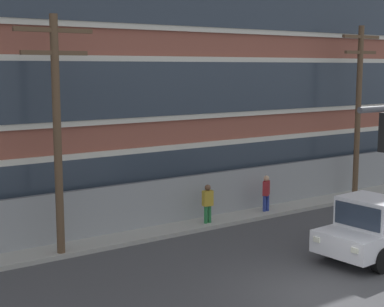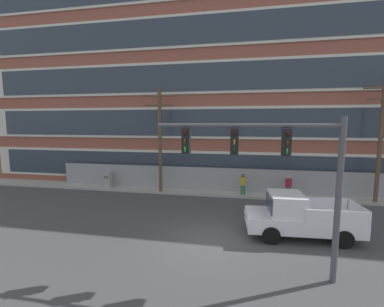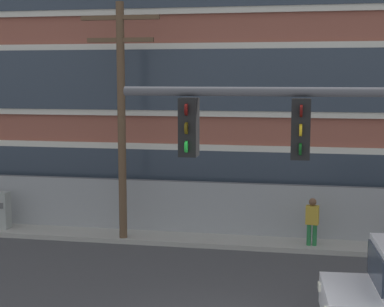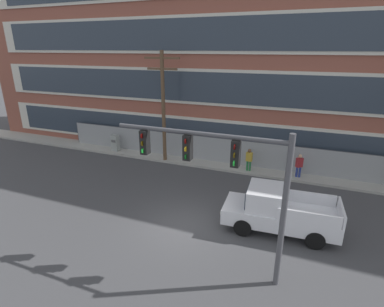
% 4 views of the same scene
% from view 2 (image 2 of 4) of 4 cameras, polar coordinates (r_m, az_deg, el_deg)
% --- Properties ---
extents(ground_plane, '(160.00, 160.00, 0.00)m').
position_cam_2_polar(ground_plane, '(12.45, 3.33, -18.72)').
color(ground_plane, '#424244').
extents(sidewalk_building_side, '(80.00, 1.88, 0.16)m').
position_cam_2_polar(sidewalk_building_side, '(19.82, 6.36, -8.66)').
color(sidewalk_building_side, '#9E9B93').
rests_on(sidewalk_building_side, ground).
extents(brick_mill_building, '(49.86, 9.00, 17.71)m').
position_cam_2_polar(brick_mill_building, '(24.45, 12.84, 14.93)').
color(brick_mill_building, brown).
rests_on(brick_mill_building, ground).
extents(chain_link_fence, '(28.82, 0.06, 1.95)m').
position_cam_2_polar(chain_link_fence, '(19.91, 9.31, -5.93)').
color(chain_link_fence, gray).
rests_on(chain_link_fence, ground).
extents(traffic_signal_mast, '(6.20, 0.43, 5.58)m').
position_cam_2_polar(traffic_signal_mast, '(9.05, 17.85, -1.47)').
color(traffic_signal_mast, '#4C4C51').
rests_on(traffic_signal_mast, ground).
extents(pickup_truck_white, '(5.22, 2.36, 2.06)m').
position_cam_2_polar(pickup_truck_white, '(13.42, 22.55, -12.86)').
color(pickup_truck_white, silver).
rests_on(pickup_truck_white, ground).
extents(utility_pole_near_corner, '(2.57, 0.26, 7.84)m').
position_cam_2_polar(utility_pole_near_corner, '(19.32, -7.14, 3.89)').
color(utility_pole_near_corner, brown).
rests_on(utility_pole_near_corner, ground).
extents(utility_pole_midblock, '(2.41, 0.26, 8.07)m').
position_cam_2_polar(utility_pole_midblock, '(20.49, 36.40, 3.02)').
color(utility_pole_midblock, brown).
rests_on(utility_pole_midblock, ground).
extents(electrical_cabinet, '(0.56, 0.45, 1.46)m').
position_cam_2_polar(electrical_cabinet, '(21.96, -18.19, -5.68)').
color(electrical_cabinet, '#939993').
rests_on(electrical_cabinet, ground).
extents(pedestrian_near_cabinet, '(0.46, 0.43, 1.69)m').
position_cam_2_polar(pedestrian_near_cabinet, '(19.48, 20.64, -6.63)').
color(pedestrian_near_cabinet, navy).
rests_on(pedestrian_near_cabinet, ground).
extents(pedestrian_by_fence, '(0.43, 0.30, 1.69)m').
position_cam_2_polar(pedestrian_by_fence, '(19.08, 11.24, -6.59)').
color(pedestrian_by_fence, '#236B38').
rests_on(pedestrian_by_fence, ground).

